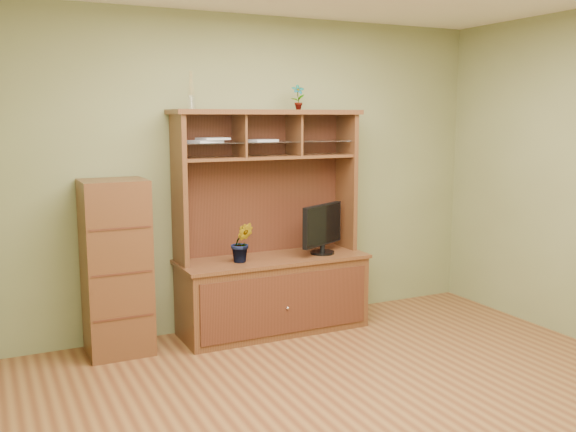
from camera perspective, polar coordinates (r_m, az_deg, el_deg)
room at (r=3.89m, az=8.29°, el=1.46°), size 4.54×4.04×2.74m
media_hutch at (r=5.56m, az=-1.46°, el=-4.92°), size 1.66×0.61×1.90m
monitor at (r=5.61m, az=3.09°, el=-1.06°), size 0.50×0.30×0.44m
orchid_plant at (r=5.30m, az=-4.11°, el=-2.35°), size 0.22×0.20×0.33m
top_plant at (r=5.59m, az=0.90°, el=10.53°), size 0.13×0.10×0.22m
reed_diffuser at (r=5.24m, az=-8.59°, el=10.65°), size 0.06×0.06×0.30m
magazines at (r=5.33m, az=-5.54°, el=6.71°), size 0.79×0.27×0.04m
side_cabinet at (r=5.16m, az=-15.02°, el=-4.44°), size 0.49×0.45×1.37m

